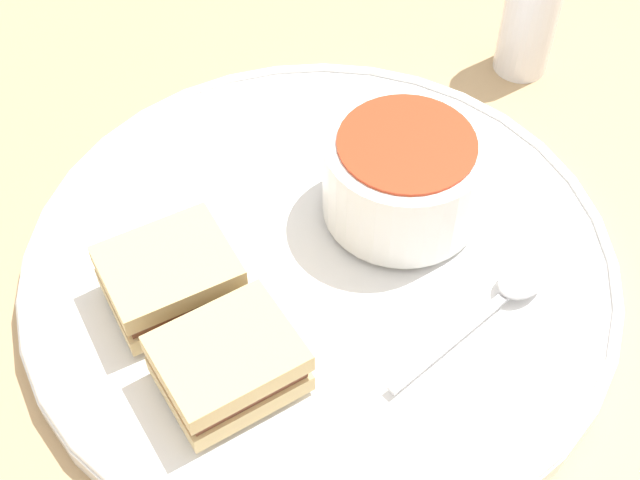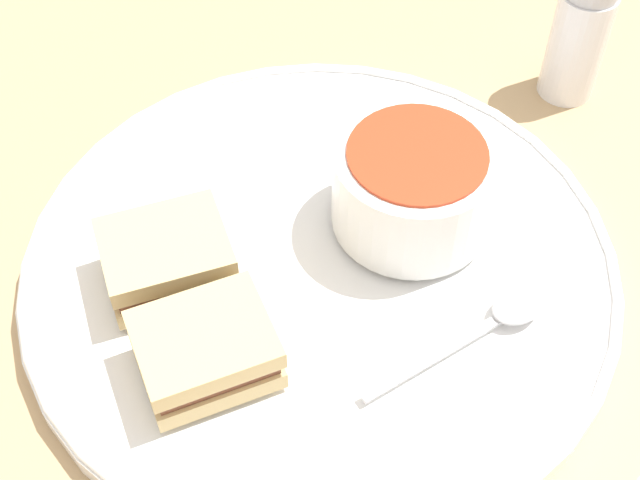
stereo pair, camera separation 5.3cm
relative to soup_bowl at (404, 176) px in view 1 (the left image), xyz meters
The scene contains 7 objects.
ground_plane 0.08m from the soup_bowl, 94.72° to the left, with size 2.40×2.40×0.00m, color tan.
plate 0.07m from the soup_bowl, 94.72° to the left, with size 0.36×0.36×0.02m.
soup_bowl is the anchor object (origin of this frame).
spoon 0.09m from the soup_bowl, behind, with size 0.03×0.13×0.01m.
sandwich_half_near 0.15m from the soup_bowl, 83.50° to the left, with size 0.06×0.08×0.03m.
sandwich_half_far 0.16m from the soup_bowl, 108.62° to the left, with size 0.06×0.07×0.03m.
salt_shaker 0.19m from the soup_bowl, 65.17° to the right, with size 0.04×0.04×0.10m.
Camera 1 is at (-0.28, 0.18, 0.44)m, focal length 50.00 mm.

